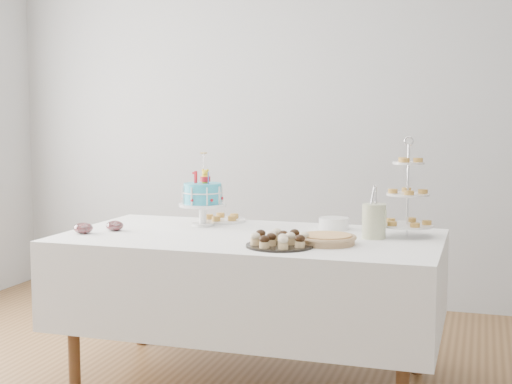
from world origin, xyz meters
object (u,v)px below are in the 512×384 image
(pie, at_px, (326,239))
(utensil_pitcher, at_px, (374,220))
(jam_bowl_b, at_px, (83,228))
(plate_stack, at_px, (334,223))
(pastry_plate, at_px, (222,219))
(cupcake_tray, at_px, (280,239))
(birthday_cake, at_px, (203,206))
(table, at_px, (251,279))
(tiered_stand, at_px, (408,195))
(jam_bowl_a, at_px, (115,226))

(pie, bearing_deg, utensil_pitcher, 50.54)
(jam_bowl_b, bearing_deg, plate_stack, 24.06)
(pie, bearing_deg, pastry_plate, 143.53)
(cupcake_tray, xyz_separation_m, plate_stack, (0.13, 0.59, -0.00))
(birthday_cake, xyz_separation_m, pie, (0.77, -0.35, -0.08))
(table, distance_m, cupcake_tray, 0.44)
(tiered_stand, bearing_deg, utensil_pitcher, -143.28)
(birthday_cake, bearing_deg, jam_bowl_a, -131.11)
(pastry_plate, relative_size, utensil_pitcher, 1.01)
(birthday_cake, relative_size, tiered_stand, 0.80)
(cupcake_tray, relative_size, pie, 1.10)
(utensil_pitcher, bearing_deg, jam_bowl_b, -151.79)
(birthday_cake, distance_m, pastry_plate, 0.21)
(jam_bowl_b, bearing_deg, utensil_pitcher, 12.19)
(cupcake_tray, bearing_deg, jam_bowl_b, 177.19)
(birthday_cake, bearing_deg, pie, -14.24)
(jam_bowl_b, bearing_deg, pastry_plate, 49.09)
(cupcake_tray, xyz_separation_m, tiered_stand, (0.53, 0.48, 0.18))
(tiered_stand, xyz_separation_m, jam_bowl_b, (-1.61, -0.43, -0.18))
(plate_stack, height_order, pastry_plate, plate_stack)
(plate_stack, xyz_separation_m, jam_bowl_b, (-1.21, -0.54, -0.00))
(jam_bowl_b, xyz_separation_m, utensil_pitcher, (1.46, 0.31, 0.07))
(plate_stack, bearing_deg, jam_bowl_a, -159.65)
(tiered_stand, xyz_separation_m, plate_stack, (-0.40, 0.11, -0.18))
(tiered_stand, distance_m, pastry_plate, 1.10)
(birthday_cake, height_order, pie, birthday_cake)
(cupcake_tray, height_order, jam_bowl_a, cupcake_tray)
(pie, bearing_deg, table, 162.04)
(table, xyz_separation_m, cupcake_tray, (0.23, -0.27, 0.26))
(birthday_cake, xyz_separation_m, jam_bowl_b, (-0.49, -0.44, -0.08))
(birthday_cake, distance_m, utensil_pitcher, 0.97)
(tiered_stand, distance_m, jam_bowl_a, 1.54)
(tiered_stand, height_order, utensil_pitcher, tiered_stand)
(pie, distance_m, jam_bowl_a, 1.16)
(jam_bowl_a, height_order, jam_bowl_b, jam_bowl_b)
(pastry_plate, bearing_deg, birthday_cake, -104.42)
(birthday_cake, xyz_separation_m, cupcake_tray, (0.58, -0.49, -0.08))
(jam_bowl_a, xyz_separation_m, jam_bowl_b, (-0.11, -0.13, 0.00))
(pie, height_order, pastry_plate, pie)
(birthday_cake, relative_size, pie, 1.41)
(pie, relative_size, plate_stack, 1.80)
(table, relative_size, jam_bowl_a, 20.80)
(pie, distance_m, utensil_pitcher, 0.31)
(tiered_stand, height_order, pastry_plate, tiered_stand)
(pie, xyz_separation_m, utensil_pitcher, (0.19, 0.23, 0.07))
(table, relative_size, pastry_plate, 7.18)
(jam_bowl_a, bearing_deg, plate_stack, 20.35)
(pie, relative_size, jam_bowl_a, 3.12)
(table, distance_m, plate_stack, 0.55)
(utensil_pitcher, bearing_deg, cupcake_tray, -120.14)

